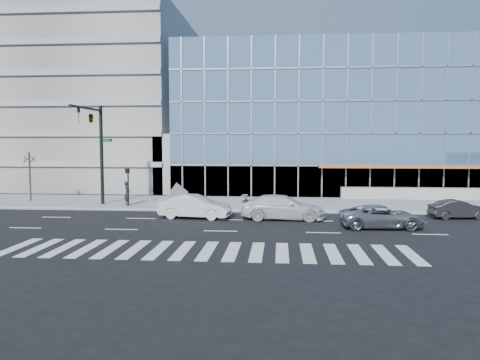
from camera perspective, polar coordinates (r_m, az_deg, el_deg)
The scene contains 15 objects.
ground at distance 31.62m, azimuth -1.49°, elevation -4.86°, with size 160.00×160.00×0.00m, color black.
sidewalk at distance 39.48m, azimuth -0.22°, elevation -2.82°, with size 120.00×8.00×0.15m, color gray.
theatre_building at distance 58.00m, azimuth 15.42°, elevation 6.78°, with size 42.00×26.00×15.00m, color #7EA5D2.
parking_garage at distance 61.80m, azimuth -17.70°, elevation 8.92°, with size 24.00×24.00×20.00m, color gray.
ramp_block at distance 49.94m, azimuth -6.08°, elevation 2.11°, with size 6.00×8.00×6.00m, color gray.
tower_backdrop at distance 108.01m, azimuth -13.74°, elevation 14.61°, with size 14.00×14.00×48.00m, color gray.
traffic_signal at distance 38.39m, azimuth -17.36°, elevation 5.86°, with size 1.14×5.74×8.00m.
ped_signal_post at distance 37.99m, azimuth -13.51°, elevation -0.12°, with size 0.30×0.33×3.00m.
street_tree_near at distance 44.08m, azimuth -24.30°, elevation 2.38°, with size 1.10×1.10×4.23m.
silver_suv at distance 29.79m, azimuth 16.90°, elevation -4.30°, with size 2.32×5.04×1.40m, color #A8A9AD.
white_suv at distance 31.80m, azimuth 5.22°, elevation -3.33°, with size 2.30×5.65×1.64m, color silver.
white_sedan at distance 32.24m, azimuth -5.53°, elevation -3.25°, with size 1.70×4.87×1.60m, color silver.
dark_sedan at distance 35.30m, azimuth 25.10°, elevation -3.26°, with size 1.35×3.86×1.27m, color black.
pedestrian at distance 38.56m, azimuth -13.59°, elevation -1.59°, with size 0.70×0.46×1.91m, color black.
tilted_panel at distance 37.76m, azimuth -7.58°, elevation -1.70°, with size 1.30×0.06×1.30m, color gray.
Camera 1 is at (3.44, -30.99, 5.29)m, focal length 35.00 mm.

